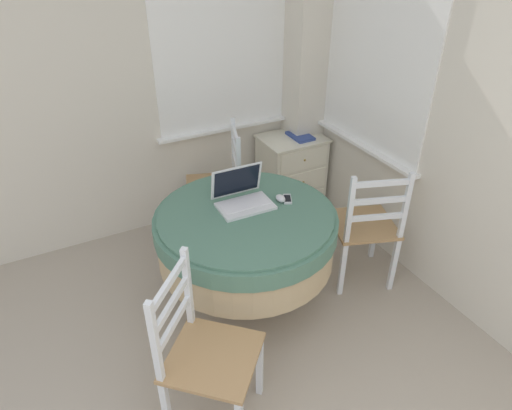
{
  "coord_description": "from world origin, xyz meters",
  "views": [
    {
      "loc": [
        -0.09,
        -0.1,
        2.26
      ],
      "look_at": [
        1.08,
        2.15,
        0.66
      ],
      "focal_mm": 32.0,
      "sensor_mm": 36.0,
      "label": 1
    }
  ],
  "objects": [
    {
      "name": "corner_room_shell",
      "position": [
        1.29,
        2.06,
        1.28
      ],
      "size": [
        4.43,
        5.08,
        2.55
      ],
      "color": "beige",
      "rests_on": "ground_plane"
    },
    {
      "name": "round_dining_table",
      "position": [
        0.93,
        2.0,
        0.58
      ],
      "size": [
        1.14,
        1.14,
        0.73
      ],
      "color": "#4C3D2D",
      "rests_on": "ground_plane"
    },
    {
      "name": "laptop",
      "position": [
        0.96,
        2.1,
        0.78
      ],
      "size": [
        0.34,
        0.27,
        0.23
      ],
      "color": "silver",
      "rests_on": "round_dining_table"
    },
    {
      "name": "computer_mouse",
      "position": [
        1.19,
        2.02,
        0.75
      ],
      "size": [
        0.05,
        0.08,
        0.04
      ],
      "color": "silver",
      "rests_on": "round_dining_table"
    },
    {
      "name": "cell_phone",
      "position": [
        1.24,
        2.02,
        0.74
      ],
      "size": [
        0.1,
        0.13,
        0.01
      ],
      "color": "#B2B7BC",
      "rests_on": "round_dining_table"
    },
    {
      "name": "dining_chair_near_back_window",
      "position": [
        1.11,
        2.84,
        0.46
      ],
      "size": [
        0.54,
        0.54,
        0.94
      ],
      "color": "#A87F51",
      "rests_on": "ground_plane"
    },
    {
      "name": "dining_chair_near_right_window",
      "position": [
        1.77,
        1.84,
        0.46
      ],
      "size": [
        0.54,
        0.54,
        0.94
      ],
      "color": "#A87F51",
      "rests_on": "ground_plane"
    },
    {
      "name": "dining_chair_camera_near",
      "position": [
        0.37,
        1.35,
        0.46
      ],
      "size": [
        0.6,
        0.6,
        0.94
      ],
      "color": "#A87F51",
      "rests_on": "ground_plane"
    },
    {
      "name": "corner_cabinet",
      "position": [
        1.87,
        2.98,
        0.33
      ],
      "size": [
        0.54,
        0.43,
        0.66
      ],
      "color": "silver",
      "rests_on": "ground_plane"
    },
    {
      "name": "book_on_cabinet",
      "position": [
        1.93,
        2.96,
        0.67
      ],
      "size": [
        0.16,
        0.24,
        0.02
      ],
      "color": "#33478C",
      "rests_on": "corner_cabinet"
    }
  ]
}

